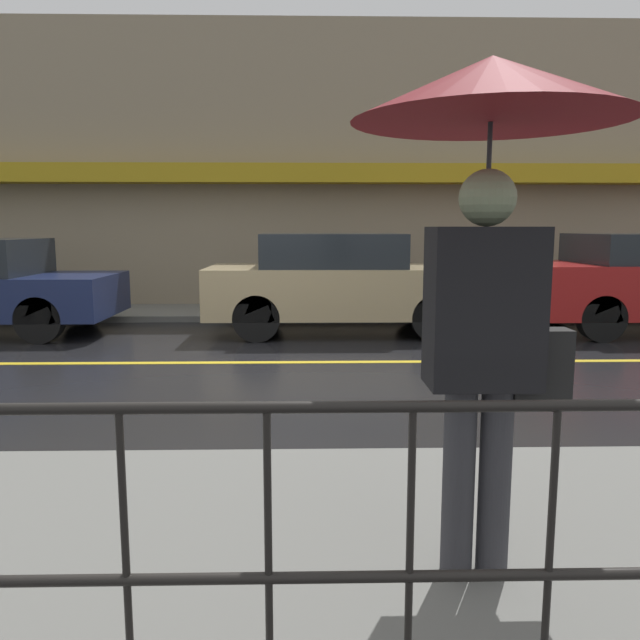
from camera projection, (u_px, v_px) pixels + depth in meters
The scene contains 8 objects.
ground_plane at pixel (243, 363), 7.43m from camera, with size 80.00×80.00×0.00m, color black.
sidewalk_near at pixel (148, 555), 2.97m from camera, with size 28.00×2.56×0.10m.
sidewalk_far at pixel (265, 312), 11.48m from camera, with size 28.00×1.75×0.10m.
lane_marking at pixel (243, 362), 7.43m from camera, with size 25.20×0.12×0.01m.
building_storefront at pixel (266, 168), 12.07m from camera, with size 28.00×0.85×5.49m.
railing_foreground at pixel (51, 520), 1.85m from camera, with size 12.00×0.04×0.99m.
pedestrian at pixel (490, 169), 2.48m from camera, with size 1.11×1.11×2.16m.
car_tan at pixel (340, 282), 9.46m from camera, with size 4.05×1.71×1.51m.
Camera 1 is at (0.76, -7.29, 1.60)m, focal length 35.00 mm.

